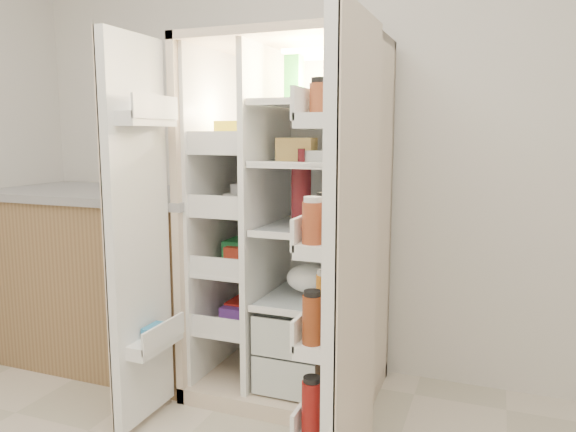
% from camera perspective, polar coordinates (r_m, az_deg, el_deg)
% --- Properties ---
extents(wall_back, '(4.00, 0.02, 2.70)m').
position_cam_1_polar(wall_back, '(3.04, 6.15, 8.78)').
color(wall_back, silver).
rests_on(wall_back, floor).
extents(refrigerator, '(0.92, 0.70, 1.80)m').
position_cam_1_polar(refrigerator, '(2.82, 0.68, -3.54)').
color(refrigerator, beige).
rests_on(refrigerator, floor).
extents(freezer_door, '(0.15, 0.40, 1.72)m').
position_cam_1_polar(freezer_door, '(2.52, -15.33, -1.94)').
color(freezer_door, white).
rests_on(freezer_door, floor).
extents(fridge_door, '(0.17, 0.58, 1.72)m').
position_cam_1_polar(fridge_door, '(2.01, 6.19, -4.78)').
color(fridge_door, white).
rests_on(fridge_door, floor).
extents(kitchen_counter, '(1.40, 0.74, 1.01)m').
position_cam_1_polar(kitchen_counter, '(3.40, -17.65, -5.91)').
color(kitchen_counter, olive).
rests_on(kitchen_counter, floor).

